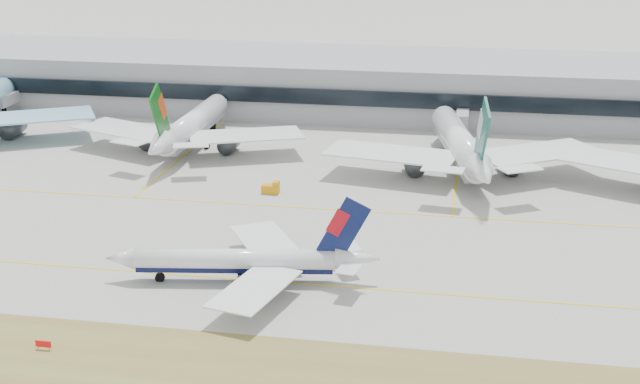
% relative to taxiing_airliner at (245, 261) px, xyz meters
% --- Properties ---
extents(ground, '(3000.00, 3000.00, 0.00)m').
position_rel_taxiing_airliner_xyz_m(ground, '(11.56, 5.86, -3.49)').
color(ground, '#98968F').
rests_on(ground, ground).
extents(taxiing_airliner, '(43.01, 37.05, 14.48)m').
position_rel_taxiing_airliner_xyz_m(taxiing_airliner, '(0.00, 0.00, 0.00)').
color(taxiing_airliner, white).
rests_on(taxiing_airliner, ground).
extents(widebody_eva, '(57.28, 55.78, 20.41)m').
position_rel_taxiing_airliner_xyz_m(widebody_eva, '(-32.35, 72.63, 1.93)').
color(widebody_eva, white).
rests_on(widebody_eva, ground).
extents(widebody_cathay, '(60.30, 59.87, 21.92)m').
position_rel_taxiing_airliner_xyz_m(widebody_cathay, '(31.37, 65.30, 2.34)').
color(widebody_cathay, white).
rests_on(widebody_cathay, ground).
extents(terminal, '(280.00, 43.10, 15.00)m').
position_rel_taxiing_airliner_xyz_m(terminal, '(11.56, 120.70, 4.01)').
color(terminal, gray).
rests_on(terminal, ground).
extents(hold_sign_left, '(2.20, 0.15, 1.35)m').
position_rel_taxiing_airliner_xyz_m(hold_sign_left, '(-20.88, -26.14, -2.61)').
color(hold_sign_left, red).
rests_on(hold_sign_left, ground).
extents(gse_b, '(3.55, 2.00, 2.60)m').
position_rel_taxiing_airliner_xyz_m(gse_b, '(-5.94, 43.36, -2.44)').
color(gse_b, orange).
rests_on(gse_b, ground).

